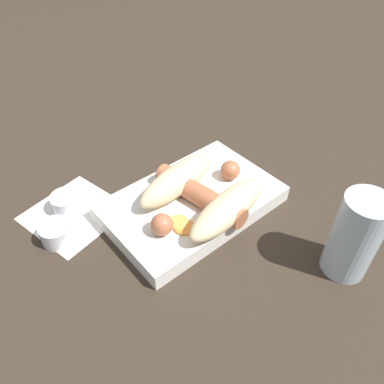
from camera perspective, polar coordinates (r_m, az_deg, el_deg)
The scene contains 9 objects.
ground_plane at distance 0.63m, azimuth 0.00°, elevation -2.58°, with size 3.00×3.00×0.00m, color #33281E.
food_tray at distance 0.62m, azimuth 0.00°, elevation -1.65°, with size 0.28×0.18×0.03m.
bread_roll at distance 0.58m, azimuth 1.54°, elevation -0.16°, with size 0.19×0.17×0.04m.
sausage at distance 0.59m, azimuth 1.04°, elevation -0.49°, with size 0.20×0.17×0.03m.
pickled_veggies at distance 0.56m, azimuth -1.65°, elevation -5.04°, with size 0.04×0.05×0.00m.
napkin at distance 0.65m, azimuth -17.51°, elevation -3.13°, with size 0.16×0.16×0.00m.
condiment_cup_near at distance 0.65m, azimuth -18.53°, elevation -1.72°, with size 0.05×0.05×0.03m.
condiment_cup_far at distance 0.61m, azimuth -19.90°, elevation -6.03°, with size 0.05×0.05×0.03m.
drink_glass at distance 0.54m, azimuth 23.59°, elevation -6.25°, with size 0.06×0.06×0.13m.
Camera 1 is at (0.29, 0.34, 0.45)m, focal length 35.00 mm.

